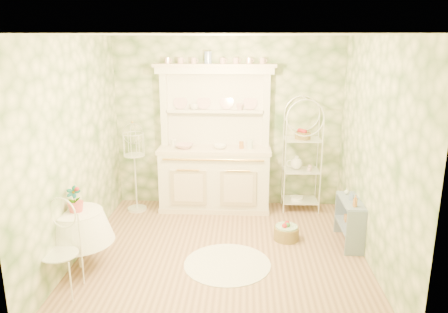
{
  "coord_description": "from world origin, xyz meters",
  "views": [
    {
      "loc": [
        0.28,
        -5.06,
        2.67
      ],
      "look_at": [
        0.0,
        0.5,
        1.15
      ],
      "focal_mm": 35.0,
      "sensor_mm": 36.0,
      "label": 1
    }
  ],
  "objects_px": {
    "side_shelf": "(349,223)",
    "cafe_chair": "(59,251)",
    "birdcage_stand": "(135,166)",
    "floor_basket": "(286,231)",
    "bakers_rack": "(302,151)",
    "round_table": "(79,243)",
    "kitchen_dresser": "(214,139)"
  },
  "relations": [
    {
      "from": "floor_basket",
      "to": "cafe_chair",
      "type": "bearing_deg",
      "value": -151.06
    },
    {
      "from": "side_shelf",
      "to": "kitchen_dresser",
      "type": "bearing_deg",
      "value": 148.02
    },
    {
      "from": "birdcage_stand",
      "to": "floor_basket",
      "type": "xyz_separation_m",
      "value": [
        2.29,
        -0.95,
        -0.62
      ]
    },
    {
      "from": "floor_basket",
      "to": "birdcage_stand",
      "type": "bearing_deg",
      "value": 157.53
    },
    {
      "from": "birdcage_stand",
      "to": "floor_basket",
      "type": "height_order",
      "value": "birdcage_stand"
    },
    {
      "from": "kitchen_dresser",
      "to": "side_shelf",
      "type": "relative_size",
      "value": 3.45
    },
    {
      "from": "round_table",
      "to": "birdcage_stand",
      "type": "relative_size",
      "value": 0.43
    },
    {
      "from": "round_table",
      "to": "floor_basket",
      "type": "height_order",
      "value": "round_table"
    },
    {
      "from": "round_table",
      "to": "cafe_chair",
      "type": "xyz_separation_m",
      "value": [
        0.0,
        -0.54,
        0.17
      ]
    },
    {
      "from": "birdcage_stand",
      "to": "floor_basket",
      "type": "relative_size",
      "value": 3.94
    },
    {
      "from": "kitchen_dresser",
      "to": "birdcage_stand",
      "type": "xyz_separation_m",
      "value": [
        -1.24,
        -0.13,
        -0.41
      ]
    },
    {
      "from": "side_shelf",
      "to": "cafe_chair",
      "type": "height_order",
      "value": "cafe_chair"
    },
    {
      "from": "bakers_rack",
      "to": "birdcage_stand",
      "type": "distance_m",
      "value": 2.62
    },
    {
      "from": "bakers_rack",
      "to": "cafe_chair",
      "type": "height_order",
      "value": "bakers_rack"
    },
    {
      "from": "cafe_chair",
      "to": "round_table",
      "type": "bearing_deg",
      "value": 105.35
    },
    {
      "from": "bakers_rack",
      "to": "cafe_chair",
      "type": "distance_m",
      "value": 3.84
    },
    {
      "from": "kitchen_dresser",
      "to": "side_shelf",
      "type": "height_order",
      "value": "kitchen_dresser"
    },
    {
      "from": "birdcage_stand",
      "to": "side_shelf",
      "type": "bearing_deg",
      "value": -18.08
    },
    {
      "from": "round_table",
      "to": "cafe_chair",
      "type": "relative_size",
      "value": 0.65
    },
    {
      "from": "kitchen_dresser",
      "to": "birdcage_stand",
      "type": "bearing_deg",
      "value": -174.01
    },
    {
      "from": "floor_basket",
      "to": "kitchen_dresser",
      "type": "bearing_deg",
      "value": 134.35
    },
    {
      "from": "round_table",
      "to": "floor_basket",
      "type": "relative_size",
      "value": 1.68
    },
    {
      "from": "kitchen_dresser",
      "to": "bakers_rack",
      "type": "xyz_separation_m",
      "value": [
        1.37,
        0.05,
        -0.17
      ]
    },
    {
      "from": "bakers_rack",
      "to": "side_shelf",
      "type": "height_order",
      "value": "bakers_rack"
    },
    {
      "from": "kitchen_dresser",
      "to": "floor_basket",
      "type": "distance_m",
      "value": 1.82
    },
    {
      "from": "cafe_chair",
      "to": "birdcage_stand",
      "type": "height_order",
      "value": "birdcage_stand"
    },
    {
      "from": "round_table",
      "to": "bakers_rack",
      "type": "bearing_deg",
      "value": 34.96
    },
    {
      "from": "floor_basket",
      "to": "bakers_rack",
      "type": "bearing_deg",
      "value": 74.59
    },
    {
      "from": "cafe_chair",
      "to": "birdcage_stand",
      "type": "bearing_deg",
      "value": 99.51
    },
    {
      "from": "birdcage_stand",
      "to": "cafe_chair",
      "type": "bearing_deg",
      "value": -95.84
    },
    {
      "from": "kitchen_dresser",
      "to": "bakers_rack",
      "type": "bearing_deg",
      "value": 2.1
    },
    {
      "from": "kitchen_dresser",
      "to": "cafe_chair",
      "type": "relative_size",
      "value": 2.35
    }
  ]
}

